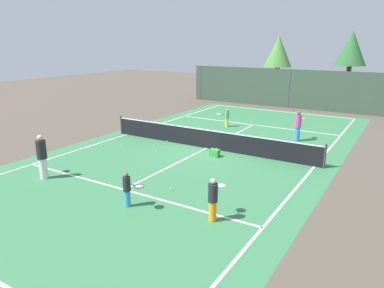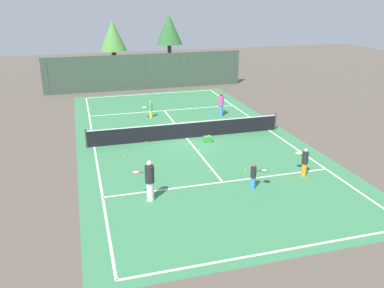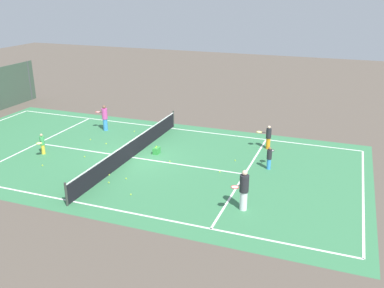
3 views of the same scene
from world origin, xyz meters
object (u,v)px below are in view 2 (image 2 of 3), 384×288
(tennis_ball_6, at_px, (146,142))
(player_2, at_px, (221,104))
(player_0, at_px, (150,109))
(player_1, at_px, (305,162))
(ball_crate, at_px, (208,139))
(tennis_ball_11, at_px, (147,148))
(tennis_ball_4, at_px, (245,170))
(player_4, at_px, (150,180))
(tennis_ball_3, at_px, (133,123))
(tennis_ball_5, at_px, (195,118))
(tennis_ball_9, at_px, (124,157))
(tennis_ball_7, at_px, (196,124))
(tennis_ball_10, at_px, (134,146))
(tennis_ball_0, at_px, (200,150))
(tennis_ball_2, at_px, (236,123))
(tennis_ball_8, at_px, (164,127))
(player_3, at_px, (254,176))
(tennis_ball_1, at_px, (210,172))

(tennis_ball_6, bearing_deg, player_2, 32.81)
(player_0, relative_size, player_1, 0.86)
(ball_crate, height_order, tennis_ball_11, ball_crate)
(tennis_ball_4, bearing_deg, player_4, -161.44)
(player_1, bearing_deg, player_2, 92.16)
(player_0, xyz_separation_m, tennis_ball_3, (-1.41, -1.07, -0.60))
(tennis_ball_5, bearing_deg, tennis_ball_9, -134.06)
(tennis_ball_11, bearing_deg, tennis_ball_4, -46.94)
(player_0, xyz_separation_m, tennis_ball_7, (2.64, -2.47, -0.60))
(player_0, xyz_separation_m, tennis_ball_10, (-2.00, -5.45, -0.60))
(player_4, height_order, tennis_ball_10, player_4)
(player_1, xyz_separation_m, tennis_ball_0, (-3.85, 4.56, -0.70))
(tennis_ball_2, height_order, tennis_ball_5, same)
(tennis_ball_3, height_order, tennis_ball_5, same)
(player_4, height_order, tennis_ball_0, player_4)
(ball_crate, xyz_separation_m, tennis_ball_2, (2.97, 2.98, -0.15))
(tennis_ball_11, bearing_deg, tennis_ball_2, 24.57)
(tennis_ball_0, height_order, tennis_ball_8, same)
(ball_crate, bearing_deg, tennis_ball_7, 84.75)
(player_3, xyz_separation_m, player_4, (-4.67, 0.20, 0.31))
(tennis_ball_1, relative_size, tennis_ball_5, 1.00)
(ball_crate, height_order, tennis_ball_7, ball_crate)
(player_2, relative_size, player_3, 1.40)
(player_1, distance_m, tennis_ball_0, 6.00)
(player_3, xyz_separation_m, tennis_ball_1, (-1.33, 2.25, -0.60))
(tennis_ball_1, distance_m, tennis_ball_7, 7.77)
(tennis_ball_4, distance_m, tennis_ball_7, 7.96)
(player_3, xyz_separation_m, tennis_ball_8, (-2.00, 9.89, -0.60))
(player_4, bearing_deg, tennis_ball_1, 31.59)
(player_3, xyz_separation_m, tennis_ball_7, (0.22, 9.86, -0.60))
(tennis_ball_5, bearing_deg, tennis_ball_6, -137.28)
(player_0, bearing_deg, tennis_ball_1, -83.86)
(tennis_ball_3, bearing_deg, tennis_ball_9, -102.51)
(ball_crate, distance_m, tennis_ball_10, 4.35)
(tennis_ball_8, bearing_deg, player_3, -78.56)
(ball_crate, height_order, tennis_ball_2, ball_crate)
(player_0, xyz_separation_m, tennis_ball_9, (-2.74, -7.03, -0.60))
(tennis_ball_1, bearing_deg, player_2, 67.05)
(tennis_ball_0, height_order, tennis_ball_6, same)
(tennis_ball_3, relative_size, tennis_ball_6, 1.00)
(player_2, distance_m, tennis_ball_7, 2.81)
(tennis_ball_6, bearing_deg, ball_crate, -15.44)
(player_1, bearing_deg, ball_crate, 117.55)
(player_0, relative_size, tennis_ball_1, 18.29)
(player_1, xyz_separation_m, ball_crate, (-3.00, 5.74, -0.55))
(player_2, relative_size, tennis_ball_2, 25.74)
(player_2, height_order, ball_crate, player_2)
(player_4, bearing_deg, ball_crate, 53.50)
(player_2, relative_size, tennis_ball_3, 25.74)
(player_0, relative_size, tennis_ball_7, 18.29)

